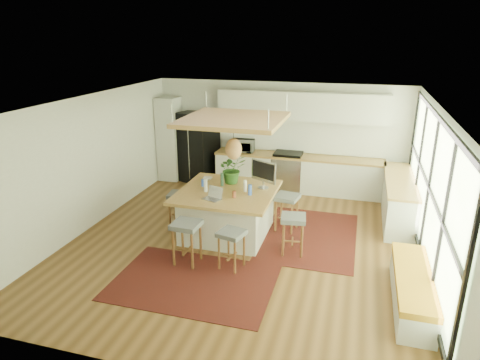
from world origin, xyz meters
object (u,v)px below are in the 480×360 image
(island, at_px, (227,212))
(stool_near_right, at_px, (232,249))
(fridge, at_px, (198,148))
(microwave, at_px, (243,144))
(stool_right_back, at_px, (286,214))
(monitor, at_px, (263,176))
(stool_near_left, at_px, (187,245))
(laptop, at_px, (212,193))
(stool_right_front, at_px, (293,235))
(stool_left_side, at_px, (180,209))
(island_plant, at_px, (232,172))

(island, height_order, stool_near_right, island)
(fridge, xyz_separation_m, microwave, (1.25, -0.02, 0.19))
(stool_near_right, xyz_separation_m, microwave, (-0.95, 4.13, 0.76))
(stool_right_back, distance_m, monitor, 0.97)
(fridge, bearing_deg, microwave, 18.48)
(stool_near_left, relative_size, monitor, 1.27)
(stool_near_right, relative_size, laptop, 2.02)
(fridge, relative_size, stool_right_front, 2.54)
(monitor, bearing_deg, stool_left_side, -146.28)
(microwave, bearing_deg, island, -85.44)
(stool_near_left, bearing_deg, stool_near_right, 4.05)
(island, distance_m, monitor, 1.03)
(stool_right_front, distance_m, stool_left_side, 2.56)
(stool_near_left, xyz_separation_m, laptop, (0.20, 0.77, 0.70))
(stool_near_left, distance_m, stool_near_right, 0.80)
(monitor, distance_m, microwave, 2.80)
(stool_right_front, relative_size, laptop, 2.15)
(stool_right_front, distance_m, microwave, 3.89)
(stool_near_left, relative_size, stool_near_right, 1.13)
(stool_right_back, bearing_deg, island, -155.06)
(stool_right_front, xyz_separation_m, stool_left_side, (-2.49, 0.58, 0.00))
(laptop, bearing_deg, microwave, 115.52)
(stool_right_front, bearing_deg, island, 162.88)
(stool_right_front, bearing_deg, stool_near_right, -138.61)
(stool_right_back, height_order, island_plant, island_plant)
(stool_right_back, relative_size, laptop, 2.22)
(stool_right_back, relative_size, monitor, 1.24)
(fridge, height_order, monitor, fridge)
(island, distance_m, stool_right_back, 1.22)
(stool_left_side, bearing_deg, monitor, 5.99)
(island, distance_m, microwave, 3.00)
(stool_near_right, xyz_separation_m, stool_left_side, (-1.57, 1.39, 0.00))
(monitor, height_order, microwave, monitor)
(microwave, bearing_deg, laptop, -89.03)
(stool_right_back, distance_m, microwave, 2.96)
(stool_near_left, height_order, stool_right_back, stool_near_left)
(fridge, distance_m, island_plant, 2.98)
(fridge, xyz_separation_m, stool_near_left, (1.41, -4.21, -0.57))
(stool_near_left, relative_size, island_plant, 1.30)
(microwave, bearing_deg, stool_near_right, -81.97)
(stool_right_front, bearing_deg, laptop, -176.21)
(laptop, bearing_deg, stool_right_back, 59.77)
(fridge, distance_m, stool_right_front, 4.61)
(stool_right_back, bearing_deg, stool_left_side, -170.66)
(laptop, relative_size, monitor, 0.56)
(fridge, relative_size, monitor, 3.06)
(fridge, relative_size, laptop, 5.48)
(monitor, relative_size, island_plant, 1.02)
(stool_left_side, xyz_separation_m, laptop, (0.97, -0.68, 0.70))
(island, relative_size, stool_right_front, 2.50)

